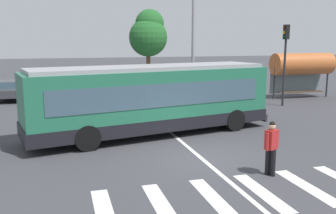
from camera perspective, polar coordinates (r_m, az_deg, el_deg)
ground_plane at (r=13.54m, az=5.48°, el=-7.71°), size 160.00×160.00×0.00m
city_transit_bus at (r=16.42m, az=-2.45°, el=1.20°), size 11.36×4.77×3.06m
pedestrian_crossing_street at (r=11.94m, az=15.51°, el=-5.65°), size 0.52×0.42×1.72m
parked_car_charcoal at (r=28.63m, az=-23.03°, el=2.58°), size 2.10×4.61×1.35m
parked_car_blue at (r=28.02m, az=-17.61°, el=2.76°), size 2.14×4.62×1.35m
parked_car_red at (r=28.63m, az=-12.44°, el=3.15°), size 1.94×4.54×1.35m
parked_car_teal at (r=28.55m, az=-6.85°, el=3.30°), size 1.88×4.50×1.35m
parked_car_silver at (r=29.36m, az=-1.65°, el=3.55°), size 2.14×4.62×1.35m
parked_car_champagne at (r=29.83m, az=3.58°, el=3.64°), size 2.20×4.64×1.35m
traffic_light_far_corner at (r=24.71m, az=17.50°, el=7.98°), size 0.33×0.32×5.11m
bus_stop_shelter at (r=28.66m, az=19.85°, el=6.11°), size 4.56×1.54×3.25m
twin_arm_street_lamp at (r=23.41m, az=3.90°, el=12.78°), size 4.57×0.32×8.40m
background_tree_right at (r=32.38m, az=-3.00°, el=11.15°), size 3.27×3.27×6.77m
crosswalk_painted_stripes at (r=10.56m, az=10.71°, el=-13.11°), size 7.68×2.75×0.01m
lane_center_line at (r=15.31m, az=2.37°, el=-5.55°), size 0.16×24.00×0.01m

